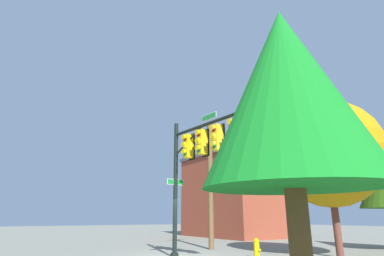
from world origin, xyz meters
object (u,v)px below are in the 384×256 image
object	(u,v)px
tree_near	(327,153)
utility_pole	(210,180)
brick_building	(231,194)
signal_pole_assembly	(200,152)
fire_hydrant	(257,248)
tree_mid	(286,93)

from	to	relation	value
tree_near	utility_pole	bearing A→B (deg)	-156.01
brick_building	signal_pole_assembly	bearing A→B (deg)	-43.71
signal_pole_assembly	fire_hydrant	world-z (taller)	signal_pole_assembly
tree_near	brick_building	world-z (taller)	brick_building
tree_mid	brick_building	world-z (taller)	brick_building
utility_pole	fire_hydrant	distance (m)	5.44
fire_hydrant	tree_near	distance (m)	5.65
utility_pole	brick_building	size ratio (longest dim) A/B	0.76
brick_building	fire_hydrant	bearing A→B (deg)	-35.54
utility_pole	brick_building	distance (m)	11.73
signal_pole_assembly	tree_mid	bearing A→B (deg)	-19.04
utility_pole	fire_hydrant	size ratio (longest dim) A/B	8.87
signal_pole_assembly	brick_building	world-z (taller)	brick_building
signal_pole_assembly	brick_building	distance (m)	16.86
fire_hydrant	tree_mid	size ratio (longest dim) A/B	0.13
utility_pole	tree_near	distance (m)	6.62
tree_near	fire_hydrant	bearing A→B (deg)	-118.59
signal_pole_assembly	tree_near	xyz separation A→B (m)	(2.09, 5.99, 0.22)
utility_pole	tree_mid	distance (m)	12.18
utility_pole	brick_building	xyz separation A→B (m)	(-8.27, 8.32, 0.02)
utility_pole	tree_near	bearing A→B (deg)	23.99
signal_pole_assembly	utility_pole	size ratio (longest dim) A/B	0.84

